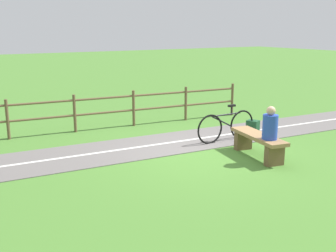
% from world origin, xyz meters
% --- Properties ---
extents(ground_plane, '(80.00, 80.00, 0.00)m').
position_xyz_m(ground_plane, '(0.00, 0.00, 0.00)').
color(ground_plane, '#477A2D').
extents(paved_path, '(4.48, 36.04, 0.02)m').
position_xyz_m(paved_path, '(1.31, 4.00, 0.01)').
color(paved_path, '#66605E').
rests_on(paved_path, ground_plane).
extents(path_centre_line, '(2.46, 31.92, 0.00)m').
position_xyz_m(path_centre_line, '(1.31, 4.00, 0.02)').
color(path_centre_line, silver).
rests_on(path_centre_line, paved_path).
extents(bench, '(1.70, 0.74, 0.51)m').
position_xyz_m(bench, '(-0.90, -0.80, 0.35)').
color(bench, '#937047').
rests_on(bench, ground_plane).
extents(person_seated, '(0.37, 0.37, 0.71)m').
position_xyz_m(person_seated, '(-1.31, -0.72, 0.82)').
color(person_seated, '#2847B7').
rests_on(person_seated, bench).
extents(bicycle, '(0.08, 1.77, 0.93)m').
position_xyz_m(bicycle, '(0.47, -1.02, 0.39)').
color(bicycle, black).
rests_on(bicycle, ground_plane).
extents(backpack, '(0.36, 0.36, 0.43)m').
position_xyz_m(backpack, '(0.46, -1.91, 0.21)').
color(backpack, '#1E4C2D').
rests_on(backpack, ground_plane).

